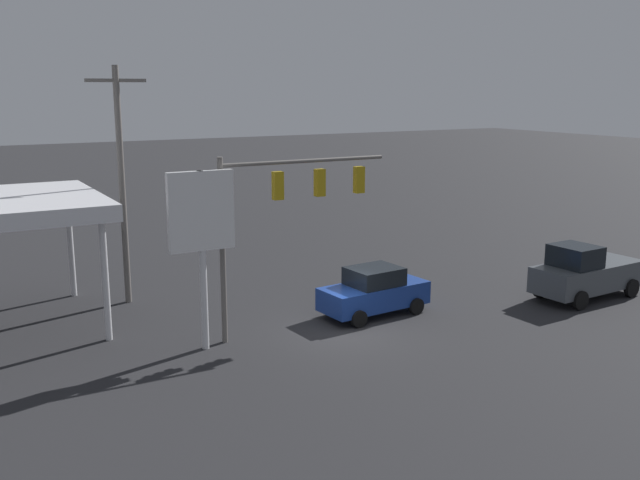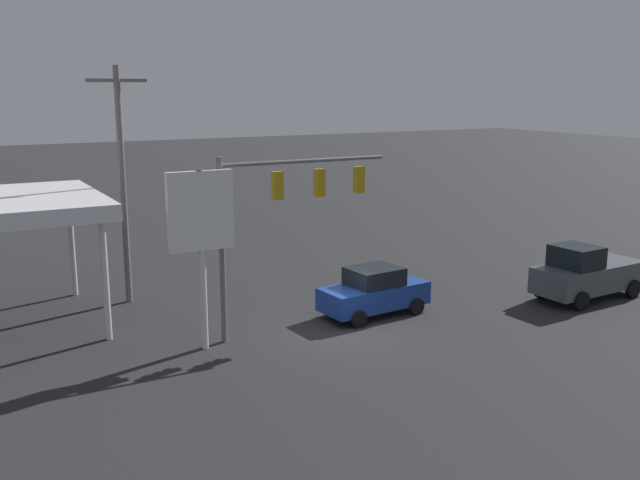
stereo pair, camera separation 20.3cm
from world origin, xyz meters
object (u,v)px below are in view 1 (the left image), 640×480
(utility_pole, at_px, (122,181))
(pickup_parked, at_px, (585,273))
(price_sign, at_px, (201,221))
(traffic_signal_assembly, at_px, (286,201))
(sedan_waiting, at_px, (374,291))

(utility_pole, height_order, pickup_parked, utility_pole)
(pickup_parked, bearing_deg, utility_pole, -30.59)
(price_sign, distance_m, pickup_parked, 16.81)
(pickup_parked, bearing_deg, traffic_signal_assembly, -13.85)
(traffic_signal_assembly, bearing_deg, utility_pole, -57.19)
(utility_pole, bearing_deg, pickup_parked, 152.27)
(sedan_waiting, bearing_deg, price_sign, -2.11)
(traffic_signal_assembly, height_order, price_sign, traffic_signal_assembly)
(traffic_signal_assembly, bearing_deg, pickup_parked, 169.02)
(price_sign, height_order, pickup_parked, price_sign)
(price_sign, bearing_deg, sedan_waiting, -177.60)
(price_sign, xyz_separation_m, pickup_parked, (-16.31, 2.23, -3.40))
(traffic_signal_assembly, distance_m, sedan_waiting, 5.51)
(price_sign, bearing_deg, traffic_signal_assembly, -174.98)
(utility_pole, distance_m, pickup_parked, 19.86)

